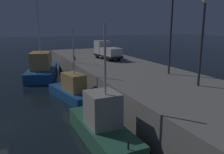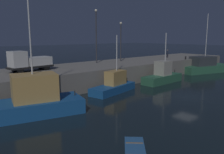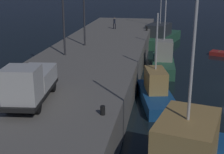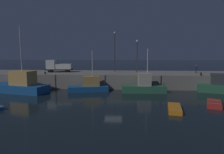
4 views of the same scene
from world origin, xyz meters
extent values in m
cube|color=gray|center=(0.00, 14.75, 1.39)|extent=(60.08, 10.26, 2.77)
cube|color=#2D6647|center=(5.06, 7.38, 0.62)|extent=(7.82, 2.63, 1.24)
cube|color=#ADA899|center=(5.17, 7.38, 2.35)|extent=(2.30, 2.01, 2.22)
cylinder|color=silver|center=(5.65, 7.40, 5.62)|extent=(0.14, 0.14, 4.33)
cylinder|color=#262626|center=(8.62, 7.50, 1.49)|extent=(0.10, 0.10, 0.50)
cube|color=tan|center=(-16.38, 5.94, 2.64)|extent=(4.48, 3.50, 2.48)
cylinder|color=silver|center=(-16.51, 5.97, 7.78)|extent=(0.14, 0.14, 7.79)
cylinder|color=#262626|center=(-12.63, 5.01, 1.65)|extent=(0.10, 0.10, 0.50)
cube|color=#2D6647|center=(20.71, 8.12, 0.72)|extent=(12.06, 6.69, 1.43)
cube|color=#33383D|center=(19.69, 8.40, 2.35)|extent=(5.36, 4.04, 1.85)
cylinder|color=#262626|center=(25.79, 6.69, 1.68)|extent=(0.10, 0.10, 0.50)
cube|color=#195193|center=(-5.05, 7.75, 0.49)|extent=(7.60, 3.88, 0.98)
cube|color=tan|center=(-4.50, 7.87, 1.89)|extent=(3.23, 2.16, 1.82)
cylinder|color=silver|center=(-4.24, 7.92, 5.12)|extent=(0.14, 0.14, 4.64)
cylinder|color=#262626|center=(-1.79, 8.46, 1.23)|extent=(0.10, 0.10, 0.50)
cube|color=olive|center=(14.01, -0.06, 0.54)|extent=(1.48, 0.68, 0.04)
cylinder|color=#38383D|center=(-0.65, 17.00, 7.03)|extent=(0.20, 0.20, 8.52)
cylinder|color=#38383D|center=(4.32, 16.24, 6.08)|extent=(0.20, 0.20, 6.61)
cylinder|color=black|center=(-14.65, 14.17, 3.22)|extent=(0.93, 0.38, 0.90)
cylinder|color=black|center=(-14.83, 15.79, 3.22)|extent=(0.93, 0.38, 0.90)
cylinder|color=black|center=(-10.98, 14.58, 3.22)|extent=(0.93, 0.38, 0.90)
cylinder|color=black|center=(-11.15, 16.19, 3.22)|extent=(0.93, 0.38, 0.90)
cube|color=black|center=(-12.90, 15.18, 3.35)|extent=(5.95, 2.55, 0.25)
cube|color=silver|center=(-14.63, 14.99, 4.46)|extent=(2.05, 2.12, 1.98)
cube|color=silver|center=(-11.87, 15.30, 4.02)|extent=(3.54, 2.29, 1.09)
cylinder|color=black|center=(16.79, 15.02, 3.17)|extent=(0.13, 0.13, 0.80)
cylinder|color=black|center=(16.67, 14.73, 3.17)|extent=(0.13, 0.13, 0.80)
cylinder|color=#1E2333|center=(16.73, 14.88, 3.90)|extent=(0.40, 0.40, 0.66)
sphere|color=tan|center=(16.73, 14.88, 4.35)|extent=(0.19, 0.19, 0.19)
cylinder|color=black|center=(-14.19, 10.48, 3.04)|extent=(0.28, 0.28, 0.53)
cylinder|color=black|center=(15.94, 10.02, 3.08)|extent=(0.28, 0.28, 0.62)
camera|label=1|loc=(18.33, 2.35, 7.63)|focal=36.61mm
camera|label=2|loc=(-24.89, -14.67, 7.35)|focal=37.38mm
camera|label=3|loc=(-30.58, 7.15, 10.23)|focal=51.61mm
camera|label=4|loc=(1.55, -27.30, 7.11)|focal=31.33mm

